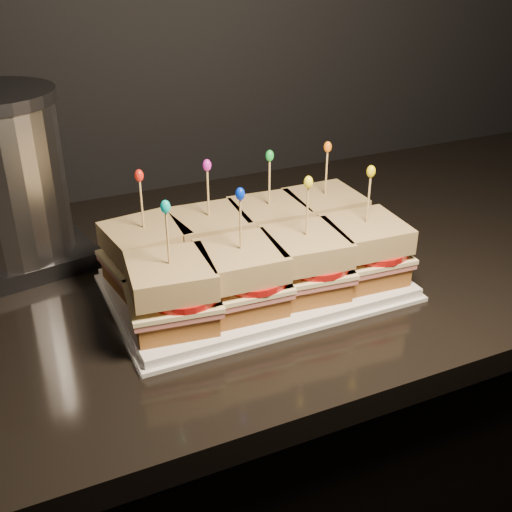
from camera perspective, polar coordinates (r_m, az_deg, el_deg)
name	(u,v)px	position (r m, az deg, el deg)	size (l,w,h in m)	color
cabinet	(406,417)	(1.44, 13.23, -13.75)	(2.66, 0.67, 0.85)	black
granite_slab	(433,228)	(1.20, 15.48, 2.39)	(2.70, 0.71, 0.04)	black
platter	(256,284)	(0.92, 0.00, -2.53)	(0.40, 0.25, 0.02)	white
platter_rim	(256,288)	(0.93, 0.00, -2.85)	(0.41, 0.26, 0.01)	white
sandwich_0_bread_bot	(148,273)	(0.92, -9.59, -1.51)	(0.10, 0.10, 0.03)	#603613
sandwich_0_ham	(147,262)	(0.91, -9.68, -0.53)	(0.11, 0.11, 0.01)	#BE6059
sandwich_0_cheese	(146,258)	(0.91, -9.71, -0.14)	(0.11, 0.11, 0.01)	beige
sandwich_0_tomato	(156,253)	(0.90, -8.91, 0.27)	(0.10, 0.10, 0.01)	#AE120F
sandwich_0_bread_top	(145,239)	(0.89, -9.86, 1.52)	(0.10, 0.10, 0.03)	#5A320E
sandwich_0_pick	(142,207)	(0.87, -10.11, 4.30)	(0.00, 0.00, 0.09)	tan
sandwich_0_frill	(139,175)	(0.86, -10.36, 7.06)	(0.01, 0.01, 0.02)	red
sandwich_1_bread_bot	(211,260)	(0.94, -4.06, -0.35)	(0.10, 0.10, 0.03)	#603613
sandwich_1_ham	(210,249)	(0.93, -4.10, 0.61)	(0.11, 0.11, 0.01)	#BE6059
sandwich_1_cheese	(210,245)	(0.93, -4.11, 1.00)	(0.11, 0.11, 0.01)	beige
sandwich_1_tomato	(219,240)	(0.93, -3.30, 1.40)	(0.10, 0.10, 0.01)	#AE120F
sandwich_1_bread_top	(209,227)	(0.92, -4.17, 2.63)	(0.10, 0.10, 0.03)	#5A320E
sandwich_1_pick	(208,196)	(0.90, -4.28, 5.35)	(0.00, 0.00, 0.09)	tan
sandwich_1_frill	(207,165)	(0.88, -4.38, 8.05)	(0.01, 0.01, 0.02)	#D31FBB
sandwich_2_bread_bot	(269,248)	(0.98, 1.14, 0.75)	(0.10, 0.10, 0.03)	#603613
sandwich_2_ham	(269,237)	(0.97, 1.15, 1.68)	(0.11, 0.11, 0.01)	#BE6059
sandwich_2_cheese	(269,233)	(0.96, 1.15, 2.06)	(0.11, 0.11, 0.01)	beige
sandwich_2_tomato	(278,229)	(0.96, 1.96, 2.45)	(0.10, 0.10, 0.01)	#AE120F
sandwich_2_bread_top	(269,215)	(0.95, 1.17, 3.64)	(0.10, 0.10, 0.03)	#5A320E
sandwich_2_pick	(269,185)	(0.93, 1.20, 6.29)	(0.00, 0.00, 0.09)	tan
sandwich_2_frill	(270,156)	(0.92, 1.23, 8.90)	(0.01, 0.01, 0.02)	green
sandwich_3_bread_bot	(323,236)	(1.02, 5.97, 1.75)	(0.10, 0.10, 0.03)	#603613
sandwich_3_ham	(323,226)	(1.01, 6.02, 2.66)	(0.11, 0.11, 0.01)	#BE6059
sandwich_3_cheese	(324,222)	(1.01, 6.04, 3.02)	(0.11, 0.11, 0.01)	beige
sandwich_3_tomato	(333,218)	(1.00, 6.82, 3.40)	(0.10, 0.10, 0.01)	#AE120F
sandwich_3_bread_top	(325,205)	(0.99, 6.12, 4.55)	(0.10, 0.10, 0.03)	#5A320E
sandwich_3_pick	(326,176)	(0.98, 6.26, 7.10)	(0.00, 0.00, 0.09)	tan
sandwich_3_frill	(328,147)	(0.96, 6.39, 9.61)	(0.01, 0.01, 0.02)	orange
sandwich_4_bread_bot	(173,313)	(0.82, -7.39, -5.03)	(0.10, 0.10, 0.03)	#603613
sandwich_4_ham	(172,301)	(0.81, -7.47, -3.97)	(0.11, 0.11, 0.01)	#BE6059
sandwich_4_cheese	(172,296)	(0.81, -7.50, -3.55)	(0.11, 0.11, 0.01)	beige
sandwich_4_tomato	(182,291)	(0.80, -6.59, -3.12)	(0.10, 0.10, 0.01)	#AE120F
sandwich_4_bread_top	(170,276)	(0.80, -7.63, -1.75)	(0.10, 0.10, 0.03)	#5A320E
sandwich_4_pick	(168,241)	(0.77, -7.84, 1.29)	(0.00, 0.00, 0.09)	tan
sandwich_4_frill	(165,207)	(0.76, -8.06, 4.35)	(0.01, 0.01, 0.02)	#06B6AA
sandwich_5_bread_bot	(241,297)	(0.85, -1.31, -3.62)	(0.10, 0.10, 0.03)	#603613
sandwich_5_ham	(241,285)	(0.84, -1.32, -2.59)	(0.11, 0.11, 0.01)	#BE6059
sandwich_5_cheese	(241,280)	(0.84, -1.33, -2.18)	(0.11, 0.11, 0.01)	beige
sandwich_5_tomato	(251,276)	(0.83, -0.41, -1.75)	(0.10, 0.10, 0.01)	#AE120F
sandwich_5_bread_top	(241,261)	(0.82, -1.35, -0.41)	(0.10, 0.10, 0.03)	#5A320E
sandwich_5_pick	(241,227)	(0.80, -1.39, 2.56)	(0.00, 0.00, 0.09)	tan
sandwich_5_frill	(240,194)	(0.78, -1.42, 5.54)	(0.01, 0.01, 0.02)	#0327D4
sandwich_6_bread_bot	(304,282)	(0.89, 4.32, -2.29)	(0.10, 0.10, 0.03)	#603613
sandwich_6_ham	(305,270)	(0.88, 4.36, -1.28)	(0.11, 0.11, 0.01)	#BE6059
sandwich_6_cheese	(305,266)	(0.87, 4.38, -0.88)	(0.11, 0.11, 0.01)	beige
sandwich_6_tomato	(315,261)	(0.87, 5.28, -0.46)	(0.10, 0.10, 0.01)	#AE120F
sandwich_6_bread_top	(306,247)	(0.86, 4.45, 0.83)	(0.10, 0.10, 0.03)	#5A320E
sandwich_6_pick	(307,214)	(0.84, 4.56, 3.70)	(0.00, 0.00, 0.09)	tan
sandwich_6_frill	(308,182)	(0.82, 4.68, 6.56)	(0.01, 0.01, 0.02)	yellow
sandwich_7_bread_bot	(363,268)	(0.93, 9.45, -1.04)	(0.10, 0.10, 0.03)	#603613
sandwich_7_ham	(364,257)	(0.92, 9.54, -0.08)	(0.11, 0.11, 0.01)	#BE6059
sandwich_7_cheese	(364,252)	(0.92, 9.57, 0.31)	(0.11, 0.11, 0.01)	beige
sandwich_7_tomato	(374,248)	(0.92, 10.44, 0.71)	(0.10, 0.10, 0.01)	#AE120F
sandwich_7_bread_top	(366,234)	(0.91, 9.71, 1.95)	(0.10, 0.10, 0.03)	#5A320E
sandwich_7_pick	(368,203)	(0.89, 9.95, 4.69)	(0.00, 0.00, 0.09)	tan
sandwich_7_frill	(371,171)	(0.87, 10.19, 7.42)	(0.01, 0.01, 0.02)	yellow
appliance_base	(19,256)	(1.06, -20.31, 0.00)	(0.21, 0.17, 0.03)	#262628
appliance_body	(4,180)	(1.01, -21.47, 6.32)	(0.17, 0.17, 0.23)	silver
appliance	(5,183)	(1.01, -21.43, 6.09)	(0.21, 0.17, 0.27)	silver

